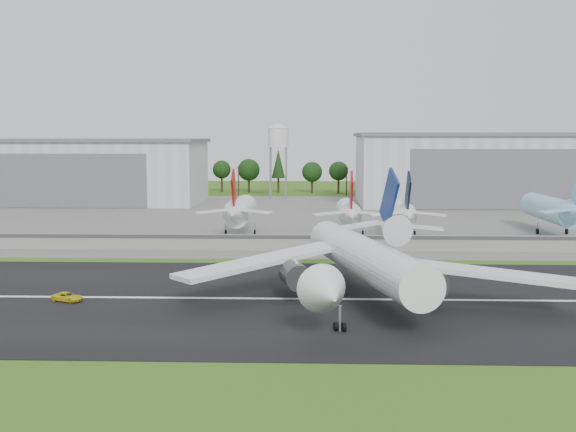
{
  "coord_description": "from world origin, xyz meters",
  "views": [
    {
      "loc": [
        8.59,
        -93.23,
        23.48
      ],
      "look_at": [
        3.88,
        40.0,
        9.0
      ],
      "focal_mm": 45.0,
      "sensor_mm": 36.0,
      "label": 1
    }
  ],
  "objects_px": {
    "main_airliner": "(364,267)",
    "parked_jet_navy": "(401,213)",
    "parked_jet_skyblue": "(555,210)",
    "ground_vehicle": "(67,297)",
    "parked_jet_red_a": "(239,211)",
    "parked_jet_red_b": "(349,213)"
  },
  "relations": [
    {
      "from": "main_airliner",
      "to": "parked_jet_navy",
      "type": "distance_m",
      "value": 68.25
    },
    {
      "from": "parked_jet_navy",
      "to": "parked_jet_skyblue",
      "type": "relative_size",
      "value": 0.84
    },
    {
      "from": "ground_vehicle",
      "to": "parked_jet_navy",
      "type": "relative_size",
      "value": 0.15
    },
    {
      "from": "main_airliner",
      "to": "ground_vehicle",
      "type": "xyz_separation_m",
      "value": [
        -42.7,
        -2.24,
        -4.16
      ]
    },
    {
      "from": "ground_vehicle",
      "to": "parked_jet_red_a",
      "type": "bearing_deg",
      "value": 6.52
    },
    {
      "from": "parked_jet_skyblue",
      "to": "parked_jet_navy",
      "type": "bearing_deg",
      "value": -172.28
    },
    {
      "from": "parked_jet_navy",
      "to": "parked_jet_skyblue",
      "type": "distance_m",
      "value": 37.81
    },
    {
      "from": "parked_jet_red_b",
      "to": "parked_jet_navy",
      "type": "xyz_separation_m",
      "value": [
        12.34,
        -0.0,
        -0.02
      ]
    },
    {
      "from": "ground_vehicle",
      "to": "parked_jet_red_b",
      "type": "distance_m",
      "value": 81.97
    },
    {
      "from": "parked_jet_red_a",
      "to": "ground_vehicle",
      "type": "bearing_deg",
      "value": -104.4
    },
    {
      "from": "parked_jet_red_b",
      "to": "main_airliner",
      "type": "bearing_deg",
      "value": -90.83
    },
    {
      "from": "ground_vehicle",
      "to": "parked_jet_skyblue",
      "type": "bearing_deg",
      "value": -30.62
    },
    {
      "from": "parked_jet_red_a",
      "to": "parked_jet_red_b",
      "type": "relative_size",
      "value": 1.0
    },
    {
      "from": "ground_vehicle",
      "to": "parked_jet_skyblue",
      "type": "height_order",
      "value": "parked_jet_skyblue"
    },
    {
      "from": "parked_jet_red_a",
      "to": "main_airliner",
      "type": "bearing_deg",
      "value": -69.59
    },
    {
      "from": "ground_vehicle",
      "to": "parked_jet_red_b",
      "type": "height_order",
      "value": "parked_jet_red_b"
    },
    {
      "from": "ground_vehicle",
      "to": "parked_jet_navy",
      "type": "bearing_deg",
      "value": -18.07
    },
    {
      "from": "parked_jet_navy",
      "to": "parked_jet_red_b",
      "type": "bearing_deg",
      "value": 179.98
    },
    {
      "from": "parked_jet_red_a",
      "to": "parked_jet_skyblue",
      "type": "xyz_separation_m",
      "value": [
        75.7,
        5.02,
        0.06
      ]
    },
    {
      "from": "parked_jet_red_b",
      "to": "parked_jet_navy",
      "type": "height_order",
      "value": "parked_jet_red_b"
    },
    {
      "from": "parked_jet_red_a",
      "to": "parked_jet_red_b",
      "type": "bearing_deg",
      "value": -0.13
    },
    {
      "from": "main_airliner",
      "to": "ground_vehicle",
      "type": "bearing_deg",
      "value": -10.46
    }
  ]
}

